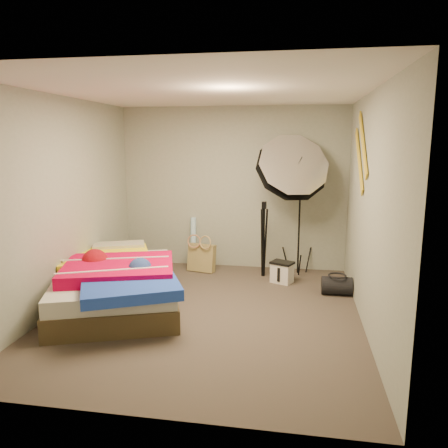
% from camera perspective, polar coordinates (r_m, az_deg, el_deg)
% --- Properties ---
extents(floor, '(4.00, 4.00, 0.00)m').
position_cam_1_polar(floor, '(5.21, -2.23, -11.52)').
color(floor, '#4A3F37').
rests_on(floor, ground).
extents(ceiling, '(4.00, 4.00, 0.00)m').
position_cam_1_polar(ceiling, '(4.85, -2.46, 16.96)').
color(ceiling, silver).
rests_on(ceiling, wall_back).
extents(wall_back, '(3.50, 0.00, 3.50)m').
position_cam_1_polar(wall_back, '(6.83, 1.14, 4.67)').
color(wall_back, '#979C8E').
rests_on(wall_back, floor).
extents(wall_front, '(3.50, 0.00, 3.50)m').
position_cam_1_polar(wall_front, '(2.99, -10.31, -3.51)').
color(wall_front, '#979C8E').
rests_on(wall_front, floor).
extents(wall_left, '(0.00, 4.00, 4.00)m').
position_cam_1_polar(wall_left, '(5.51, -20.46, 2.52)').
color(wall_left, '#979C8E').
rests_on(wall_left, floor).
extents(wall_right, '(0.00, 4.00, 4.00)m').
position_cam_1_polar(wall_right, '(4.83, 18.43, 1.57)').
color(wall_right, '#979C8E').
rests_on(wall_right, floor).
extents(tote_bag, '(0.45, 0.28, 0.44)m').
position_cam_1_polar(tote_bag, '(6.74, -2.94, -4.42)').
color(tote_bag, tan).
rests_on(tote_bag, floor).
extents(wrapping_roll, '(0.13, 0.24, 0.79)m').
position_cam_1_polar(wrapping_roll, '(6.99, -4.03, -2.35)').
color(wrapping_roll, '#57A5DB').
rests_on(wrapping_roll, floor).
extents(camera_case, '(0.34, 0.30, 0.28)m').
position_cam_1_polar(camera_case, '(6.27, 7.59, -6.35)').
color(camera_case, silver).
rests_on(camera_case, floor).
extents(duffel_bag, '(0.39, 0.24, 0.24)m').
position_cam_1_polar(duffel_bag, '(5.94, 14.51, -7.81)').
color(duffel_bag, black).
rests_on(duffel_bag, floor).
extents(wall_stripe_upper, '(0.02, 0.91, 0.78)m').
position_cam_1_polar(wall_stripe_upper, '(5.37, 17.70, 9.99)').
color(wall_stripe_upper, gold).
rests_on(wall_stripe_upper, wall_right).
extents(wall_stripe_lower, '(0.02, 0.91, 0.78)m').
position_cam_1_polar(wall_stripe_lower, '(5.62, 17.24, 7.99)').
color(wall_stripe_lower, gold).
rests_on(wall_stripe_lower, wall_right).
extents(bed, '(2.04, 2.36, 0.58)m').
position_cam_1_polar(bed, '(5.49, -13.86, -7.42)').
color(bed, '#483A24').
rests_on(bed, floor).
extents(photo_umbrella, '(1.19, 0.97, 2.20)m').
position_cam_1_polar(photo_umbrella, '(6.34, 8.78, 7.02)').
color(photo_umbrella, black).
rests_on(photo_umbrella, floor).
extents(camera_tripod, '(0.07, 0.07, 1.12)m').
position_cam_1_polar(camera_tripod, '(6.42, 5.19, -1.29)').
color(camera_tripod, black).
rests_on(camera_tripod, floor).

